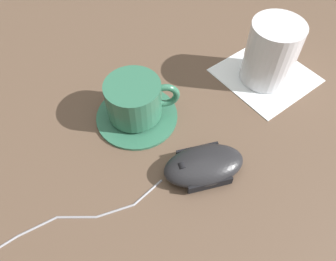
{
  "coord_description": "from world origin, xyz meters",
  "views": [
    {
      "loc": [
        0.26,
        0.28,
        0.4
      ],
      "look_at": [
        0.12,
        0.04,
        0.03
      ],
      "focal_mm": 35.0,
      "sensor_mm": 36.0,
      "label": 1
    }
  ],
  "objects_px": {
    "coffee_cup": "(135,99)",
    "drinking_glass": "(271,53)",
    "saucer": "(137,115)",
    "computer_mouse": "(204,165)"
  },
  "relations": [
    {
      "from": "saucer",
      "to": "computer_mouse",
      "type": "distance_m",
      "value": 0.14
    },
    {
      "from": "saucer",
      "to": "drinking_glass",
      "type": "bearing_deg",
      "value": 171.72
    },
    {
      "from": "drinking_glass",
      "to": "saucer",
      "type": "bearing_deg",
      "value": -8.28
    },
    {
      "from": "saucer",
      "to": "coffee_cup",
      "type": "xyz_separation_m",
      "value": [
        -0.0,
        -0.0,
        0.03
      ]
    },
    {
      "from": "saucer",
      "to": "coffee_cup",
      "type": "distance_m",
      "value": 0.03
    },
    {
      "from": "coffee_cup",
      "to": "computer_mouse",
      "type": "relative_size",
      "value": 0.86
    },
    {
      "from": "coffee_cup",
      "to": "saucer",
      "type": "bearing_deg",
      "value": 65.38
    },
    {
      "from": "computer_mouse",
      "to": "drinking_glass",
      "type": "xyz_separation_m",
      "value": [
        -0.19,
        -0.1,
        0.04
      ]
    },
    {
      "from": "coffee_cup",
      "to": "drinking_glass",
      "type": "height_order",
      "value": "drinking_glass"
    },
    {
      "from": "saucer",
      "to": "drinking_glass",
      "type": "distance_m",
      "value": 0.24
    }
  ]
}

